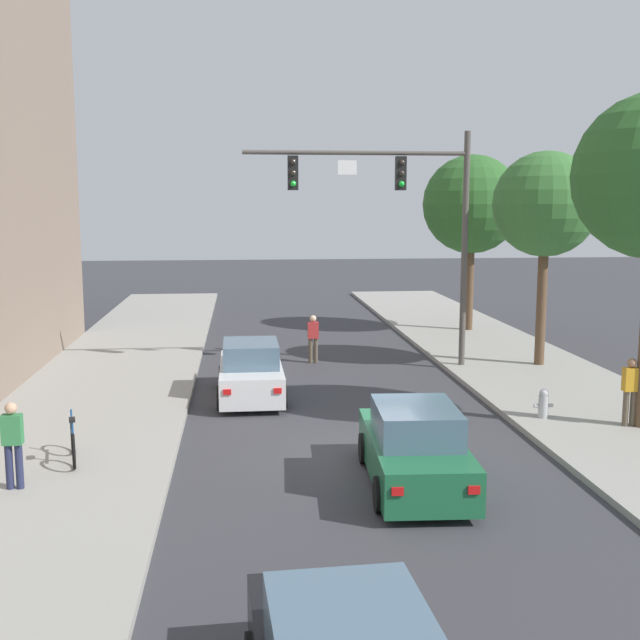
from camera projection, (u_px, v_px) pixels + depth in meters
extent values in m
plane|color=#38383D|center=(363.00, 455.00, 16.73)|extent=(120.00, 120.00, 0.00)
cube|color=#99968E|center=(54.00, 462.00, 16.07)|extent=(5.00, 60.00, 0.15)
cylinder|color=#514C47|center=(464.00, 250.00, 24.92)|extent=(0.20, 0.20, 7.50)
cylinder|color=#514C47|center=(356.00, 153.00, 24.11)|extent=(7.08, 0.14, 0.14)
cube|color=black|center=(401.00, 173.00, 24.35)|extent=(0.32, 0.28, 1.05)
sphere|color=#2D2823|center=(402.00, 162.00, 24.15)|extent=(0.18, 0.18, 0.18)
sphere|color=#2D2823|center=(402.00, 173.00, 24.20)|extent=(0.18, 0.18, 0.18)
sphere|color=green|center=(402.00, 184.00, 24.25)|extent=(0.18, 0.18, 0.18)
cube|color=black|center=(293.00, 173.00, 24.01)|extent=(0.32, 0.28, 1.05)
sphere|color=#2D2823|center=(293.00, 162.00, 23.81)|extent=(0.18, 0.18, 0.18)
sphere|color=#2D2823|center=(293.00, 173.00, 23.86)|extent=(0.18, 0.18, 0.18)
sphere|color=green|center=(293.00, 184.00, 23.91)|extent=(0.18, 0.18, 0.18)
cube|color=white|center=(347.00, 167.00, 24.13)|extent=(0.60, 0.03, 0.44)
cube|color=silver|center=(251.00, 378.00, 21.68)|extent=(1.72, 4.21, 0.80)
cube|color=slate|center=(251.00, 353.00, 21.43)|extent=(1.51, 2.01, 0.64)
cylinder|color=black|center=(223.00, 377.00, 22.91)|extent=(0.22, 0.64, 0.64)
cylinder|color=black|center=(277.00, 375.00, 23.08)|extent=(0.22, 0.64, 0.64)
cylinder|color=black|center=(221.00, 398.00, 20.35)|extent=(0.22, 0.64, 0.64)
cylinder|color=black|center=(283.00, 397.00, 20.52)|extent=(0.22, 0.64, 0.64)
cube|color=red|center=(227.00, 392.00, 19.51)|extent=(0.20, 0.04, 0.14)
cube|color=red|center=(278.00, 391.00, 19.65)|extent=(0.20, 0.04, 0.14)
cube|color=#1E663D|center=(414.00, 457.00, 14.90)|extent=(1.91, 4.28, 0.80)
cube|color=slate|center=(416.00, 422.00, 14.65)|extent=(1.60, 2.07, 0.64)
cylinder|color=black|center=(365.00, 448.00, 16.19)|extent=(0.25, 0.65, 0.64)
cylinder|color=black|center=(441.00, 447.00, 16.27)|extent=(0.25, 0.65, 0.64)
cylinder|color=black|center=(381.00, 494.00, 13.61)|extent=(0.25, 0.65, 0.64)
cylinder|color=black|center=(472.00, 493.00, 13.69)|extent=(0.25, 0.65, 0.64)
cube|color=red|center=(398.00, 492.00, 12.76)|extent=(0.20, 0.05, 0.14)
cube|color=red|center=(474.00, 490.00, 12.82)|extent=(0.20, 0.05, 0.14)
cylinder|color=#232847|center=(9.00, 467.00, 14.29)|extent=(0.14, 0.14, 0.85)
cylinder|color=#232847|center=(19.00, 466.00, 14.31)|extent=(0.14, 0.14, 0.85)
cube|color=#337F47|center=(12.00, 429.00, 14.20)|extent=(0.36, 0.22, 0.56)
sphere|color=tan|center=(11.00, 408.00, 14.14)|extent=(0.22, 0.22, 0.22)
cylinder|color=brown|center=(311.00, 351.00, 26.40)|extent=(0.14, 0.14, 0.85)
cylinder|color=brown|center=(316.00, 351.00, 26.42)|extent=(0.14, 0.14, 0.85)
cube|color=#B72D2D|center=(313.00, 330.00, 26.31)|extent=(0.36, 0.22, 0.56)
sphere|color=beige|center=(313.00, 319.00, 26.25)|extent=(0.22, 0.22, 0.22)
cylinder|color=brown|center=(626.00, 408.00, 18.35)|extent=(0.14, 0.14, 0.85)
cylinder|color=brown|center=(633.00, 408.00, 18.37)|extent=(0.14, 0.14, 0.85)
cube|color=orange|center=(631.00, 379.00, 18.26)|extent=(0.36, 0.22, 0.56)
sphere|color=#9E7051|center=(632.00, 363.00, 18.20)|extent=(0.22, 0.22, 0.22)
torus|color=black|center=(72.00, 437.00, 16.35)|extent=(0.22, 0.71, 0.72)
torus|color=black|center=(74.00, 451.00, 15.37)|extent=(0.22, 0.71, 0.72)
cylinder|color=#194C8C|center=(72.00, 433.00, 15.83)|extent=(0.26, 0.93, 0.05)
cylinder|color=#194C8C|center=(72.00, 428.00, 15.55)|extent=(0.04, 0.04, 0.35)
cylinder|color=#194C8C|center=(71.00, 419.00, 16.19)|extent=(0.04, 0.04, 0.40)
cube|color=black|center=(72.00, 420.00, 15.53)|extent=(0.17, 0.26, 0.06)
cylinder|color=#B2B2B7|center=(543.00, 407.00, 19.10)|extent=(0.24, 0.24, 0.55)
sphere|color=#B2B2B7|center=(544.00, 393.00, 19.05)|extent=(0.22, 0.22, 0.22)
cylinder|color=#B2B2B7|center=(536.00, 406.00, 19.08)|extent=(0.12, 0.09, 0.09)
cylinder|color=#B2B2B7|center=(550.00, 405.00, 19.11)|extent=(0.12, 0.09, 0.09)
cylinder|color=brown|center=(541.00, 305.00, 25.23)|extent=(0.32, 0.32, 3.96)
sphere|color=#387033|center=(546.00, 204.00, 24.75)|extent=(3.37, 3.37, 3.37)
cylinder|color=brown|center=(470.00, 286.00, 32.31)|extent=(0.32, 0.32, 3.70)
sphere|color=#2D6028|center=(472.00, 204.00, 31.81)|extent=(4.04, 4.04, 4.04)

